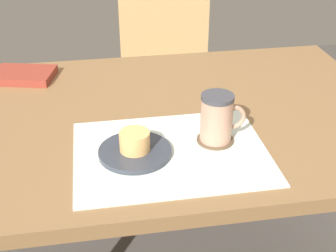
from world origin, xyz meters
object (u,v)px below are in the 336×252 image
(wooden_chair, at_px, (168,81))
(small_book, at_px, (24,75))
(pastry, at_px, (135,141))
(coffee_mug, at_px, (218,118))
(dining_table, at_px, (169,137))
(pastry_plate, at_px, (135,152))

(wooden_chair, xyz_separation_m, small_book, (-0.52, -0.44, 0.26))
(pastry, distance_m, coffee_mug, 0.20)
(wooden_chair, distance_m, small_book, 0.73)
(small_book, bearing_deg, dining_table, -21.46)
(pastry, distance_m, small_book, 0.56)
(pastry_plate, distance_m, coffee_mug, 0.21)
(dining_table, distance_m, small_book, 0.50)
(dining_table, height_order, pastry_plate, pastry_plate)
(wooden_chair, height_order, coffee_mug, wooden_chair)
(dining_table, bearing_deg, pastry_plate, -120.46)
(wooden_chair, relative_size, small_book, 4.87)
(pastry_plate, bearing_deg, coffee_mug, 7.26)
(wooden_chair, distance_m, pastry_plate, 0.98)
(wooden_chair, relative_size, coffee_mug, 7.51)
(pastry_plate, bearing_deg, wooden_chair, 75.90)
(dining_table, bearing_deg, small_book, 144.52)
(dining_table, xyz_separation_m, coffee_mug, (0.09, -0.16, 0.14))
(pastry_plate, xyz_separation_m, small_book, (-0.29, 0.48, 0.00))
(pastry_plate, distance_m, pastry, 0.03)
(pastry_plate, height_order, small_book, small_book)
(pastry, relative_size, small_book, 0.39)
(wooden_chair, bearing_deg, small_book, 41.99)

